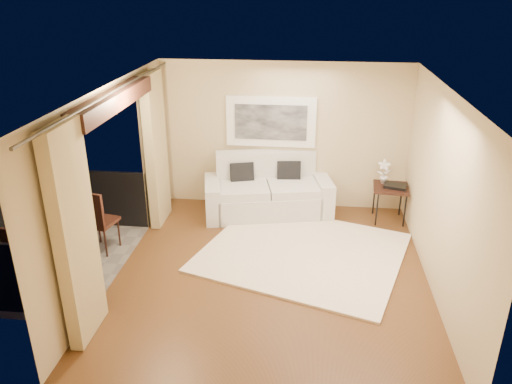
# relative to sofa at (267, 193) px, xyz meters

# --- Properties ---
(floor) EXTENTS (5.00, 5.00, 0.00)m
(floor) POSITION_rel_sofa_xyz_m (0.25, -2.10, -0.39)
(floor) COLOR brown
(floor) RESTS_ON ground
(room_shell) EXTENTS (5.00, 6.40, 5.00)m
(room_shell) POSITION_rel_sofa_xyz_m (-1.88, -2.10, 2.13)
(room_shell) COLOR white
(room_shell) RESTS_ON ground
(balcony) EXTENTS (1.81, 2.60, 1.17)m
(balcony) POSITION_rel_sofa_xyz_m (-3.05, -2.10, -0.21)
(balcony) COLOR #605B56
(balcony) RESTS_ON ground
(curtains) EXTENTS (0.16, 4.80, 2.64)m
(curtains) POSITION_rel_sofa_xyz_m (-1.86, -2.10, 0.95)
(curtains) COLOR tan
(curtains) RESTS_ON ground
(artwork) EXTENTS (1.62, 0.07, 0.92)m
(artwork) POSITION_rel_sofa_xyz_m (0.02, 0.36, 1.23)
(artwork) COLOR white
(artwork) RESTS_ON room_shell
(rug) EXTENTS (3.62, 3.37, 0.04)m
(rug) POSITION_rel_sofa_xyz_m (0.69, -1.46, -0.37)
(rug) COLOR #FFEACD
(rug) RESTS_ON floor
(sofa) EXTENTS (2.42, 1.42, 1.09)m
(sofa) POSITION_rel_sofa_xyz_m (0.00, 0.00, 0.00)
(sofa) COLOR silver
(sofa) RESTS_ON floor
(side_table) EXTENTS (0.64, 0.64, 0.65)m
(side_table) POSITION_rel_sofa_xyz_m (2.18, -0.10, 0.21)
(side_table) COLOR black
(side_table) RESTS_ON floor
(tray) EXTENTS (0.44, 0.37, 0.05)m
(tray) POSITION_rel_sofa_xyz_m (2.25, -0.12, 0.29)
(tray) COLOR black
(tray) RESTS_ON side_table
(orchid) EXTENTS (0.23, 0.16, 0.44)m
(orchid) POSITION_rel_sofa_xyz_m (2.05, 0.04, 0.48)
(orchid) COLOR white
(orchid) RESTS_ON side_table
(bistro_table) EXTENTS (0.74, 0.74, 0.70)m
(bistro_table) POSITION_rel_sofa_xyz_m (-2.78, -2.49, 0.23)
(bistro_table) COLOR black
(bistro_table) RESTS_ON balcony
(balcony_chair_far) EXTENTS (0.54, 0.55, 1.06)m
(balcony_chair_far) POSITION_rel_sofa_xyz_m (-2.51, -1.79, 0.24)
(balcony_chair_far) COLOR black
(balcony_chair_far) RESTS_ON balcony
(balcony_chair_near) EXTENTS (0.43, 0.44, 0.96)m
(balcony_chair_near) POSITION_rel_sofa_xyz_m (-3.12, -3.00, 0.17)
(balcony_chair_near) COLOR black
(balcony_chair_near) RESTS_ON balcony
(ice_bucket) EXTENTS (0.18, 0.18, 0.20)m
(ice_bucket) POSITION_rel_sofa_xyz_m (-2.98, -2.35, 0.42)
(ice_bucket) COLOR white
(ice_bucket) RESTS_ON bistro_table
(candle) EXTENTS (0.06, 0.06, 0.07)m
(candle) POSITION_rel_sofa_xyz_m (-2.75, -2.37, 0.35)
(candle) COLOR red
(candle) RESTS_ON bistro_table
(vase) EXTENTS (0.04, 0.04, 0.18)m
(vase) POSITION_rel_sofa_xyz_m (-2.82, -2.65, 0.41)
(vase) COLOR white
(vase) RESTS_ON bistro_table
(glass_a) EXTENTS (0.06, 0.06, 0.12)m
(glass_a) POSITION_rel_sofa_xyz_m (-2.62, -2.54, 0.38)
(glass_a) COLOR silver
(glass_a) RESTS_ON bistro_table
(glass_b) EXTENTS (0.06, 0.06, 0.12)m
(glass_b) POSITION_rel_sofa_xyz_m (-2.65, -2.50, 0.38)
(glass_b) COLOR white
(glass_b) RESTS_ON bistro_table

